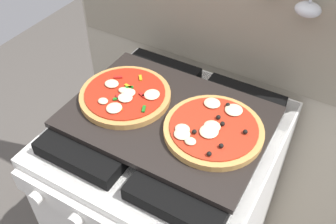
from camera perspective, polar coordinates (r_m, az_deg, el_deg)
The scene contains 5 objects.
kitchen_backsplash at distance 1.33m, azimuth 7.27°, elevation 4.10°, with size 1.10×0.09×1.55m.
stove at distance 1.38m, azimuth -0.03°, elevation -14.62°, with size 0.60×0.64×0.90m.
baking_tray at distance 1.03m, azimuth -0.00°, elevation -0.73°, with size 0.54×0.38×0.02m, color black.
pizza_left at distance 1.07m, azimuth -6.56°, elevation 2.47°, with size 0.26×0.26×0.03m.
pizza_right at distance 0.97m, azimuth 6.82°, elevation -2.59°, with size 0.26×0.26×0.03m.
Camera 1 is at (0.37, -0.64, 1.62)m, focal length 40.33 mm.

